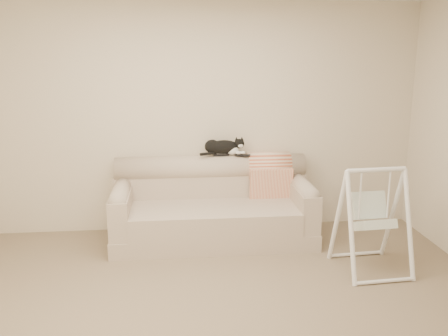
% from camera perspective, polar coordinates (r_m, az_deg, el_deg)
% --- Properties ---
extents(ground_plane, '(5.00, 5.00, 0.00)m').
position_cam_1_polar(ground_plane, '(4.24, -0.77, -16.14)').
color(ground_plane, '#736252').
rests_on(ground_plane, ground).
extents(room_shell, '(5.04, 4.04, 2.60)m').
position_cam_1_polar(room_shell, '(3.72, -0.84, 4.70)').
color(room_shell, beige).
rests_on(room_shell, ground).
extents(sofa, '(2.20, 0.93, 0.90)m').
position_cam_1_polar(sofa, '(5.58, -1.29, -4.64)').
color(sofa, '#B2A18C').
rests_on(sofa, ground).
extents(remote_a, '(0.18, 0.06, 0.03)m').
position_cam_1_polar(remote_a, '(5.67, -0.33, 1.54)').
color(remote_a, black).
rests_on(remote_a, sofa).
extents(remote_b, '(0.18, 0.09, 0.02)m').
position_cam_1_polar(remote_b, '(5.66, 2.15, 1.48)').
color(remote_b, black).
rests_on(remote_b, sofa).
extents(tuxedo_cat, '(0.53, 0.22, 0.21)m').
position_cam_1_polar(tuxedo_cat, '(5.66, -0.09, 2.43)').
color(tuxedo_cat, black).
rests_on(tuxedo_cat, sofa).
extents(throw_blanket, '(0.49, 0.38, 0.58)m').
position_cam_1_polar(throw_blanket, '(5.78, 5.16, -0.16)').
color(throw_blanket, '#C45838').
rests_on(throw_blanket, sofa).
extents(baby_swing, '(0.67, 0.71, 1.02)m').
position_cam_1_polar(baby_swing, '(4.98, 16.59, -5.63)').
color(baby_swing, white).
rests_on(baby_swing, ground).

